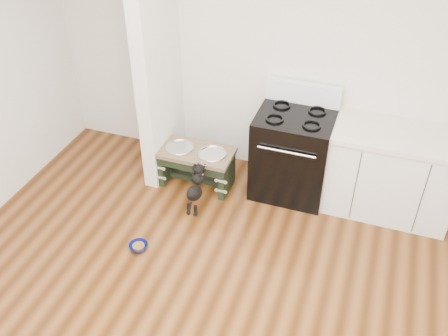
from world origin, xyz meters
TOP-DOWN VIEW (x-y plane):
  - room_shell at (0.00, 0.00)m, footprint 5.00×5.00m
  - partition_wall at (-1.18, 2.10)m, footprint 0.15×0.80m
  - oven_range at (0.25, 2.16)m, footprint 0.76×0.69m
  - cabinet_run at (1.23, 2.18)m, footprint 1.24×0.64m
  - dog_feeder at (-0.73, 1.91)m, footprint 0.79×0.42m
  - puppy at (-0.59, 1.55)m, footprint 0.14×0.40m
  - floor_bowl at (-0.88, 0.82)m, footprint 0.24×0.24m

SIDE VIEW (x-z plane):
  - floor_bowl at x=-0.88m, z-range 0.00..0.06m
  - puppy at x=-0.59m, z-range 0.02..0.50m
  - dog_feeder at x=-0.73m, z-range 0.08..0.53m
  - cabinet_run at x=1.23m, z-range 0.00..0.91m
  - oven_range at x=0.25m, z-range -0.09..1.05m
  - partition_wall at x=-1.18m, z-range 0.00..2.70m
  - room_shell at x=0.00m, z-range -0.88..4.12m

